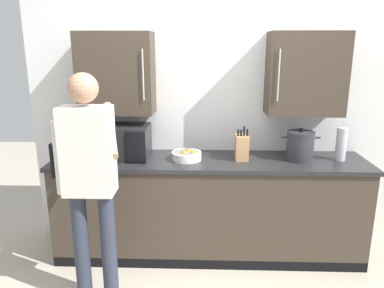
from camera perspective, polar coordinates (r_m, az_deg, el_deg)
The scene contains 8 objects.
back_wall_tiled at distance 3.38m, azimuth 2.77°, elevation 8.13°, with size 3.34×0.44×2.81m.
counter_unit at distance 3.36m, azimuth 2.62°, elevation -9.81°, with size 2.74×0.61×0.91m.
microwave_oven at distance 3.29m, azimuth -12.26°, elevation 0.32°, with size 0.64×0.77×0.28m.
stock_pot at distance 3.28m, azimuth 16.48°, elevation -0.26°, with size 0.33×0.24×0.28m.
fruit_bowl at distance 3.18m, azimuth -0.84°, elevation -1.73°, with size 0.26×0.26×0.10m.
thermos_flask at distance 3.39m, azimuth 22.19°, elevation 0.00°, with size 0.09×0.09×0.29m.
knife_block at distance 3.19m, azimuth 7.76°, elevation -0.50°, with size 0.11×0.15×0.30m.
person_figure at distance 2.62m, azimuth -15.68°, elevation -4.41°, with size 0.44×0.56×1.70m.
Camera 1 is at (-0.05, -2.31, 1.86)m, focal length 34.28 mm.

